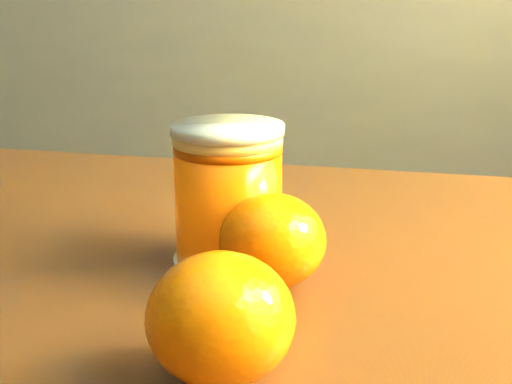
# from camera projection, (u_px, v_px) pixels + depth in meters

# --- Properties ---
(juice_glass) EXTENTS (0.08, 0.08, 0.10)m
(juice_glass) POSITION_uv_depth(u_px,v_px,m) (228.00, 195.00, 0.51)
(juice_glass) COLOR #EB5B04
(juice_glass) RESTS_ON table
(orange_front) EXTENTS (0.10, 0.10, 0.07)m
(orange_front) POSITION_uv_depth(u_px,v_px,m) (221.00, 318.00, 0.36)
(orange_front) COLOR #FF6F05
(orange_front) RESTS_ON table
(orange_back) EXTENTS (0.09, 0.09, 0.06)m
(orange_back) POSITION_uv_depth(u_px,v_px,m) (273.00, 241.00, 0.47)
(orange_back) COLOR #FF6F05
(orange_back) RESTS_ON table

